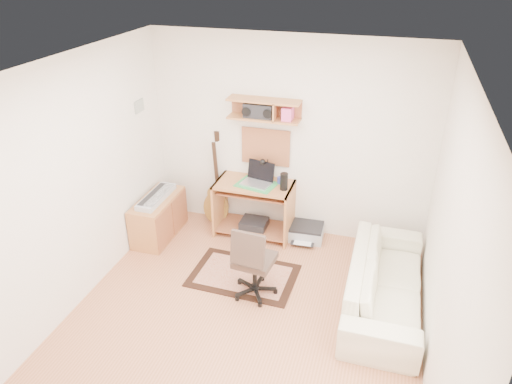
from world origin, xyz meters
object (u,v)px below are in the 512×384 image
(desk, at_px, (254,209))
(cabinet, at_px, (159,217))
(task_chair, at_px, (255,260))
(sofa, at_px, (386,275))
(printer, at_px, (305,232))

(desk, height_order, cabinet, desk)
(task_chair, height_order, sofa, task_chair)
(desk, xyz_separation_m, task_chair, (0.38, -1.20, 0.08))
(cabinet, relative_size, printer, 1.89)
(task_chair, bearing_deg, cabinet, 158.60)
(task_chair, xyz_separation_m, printer, (0.31, 1.29, -0.37))
(task_chair, bearing_deg, printer, 81.61)
(sofa, bearing_deg, cabinet, 79.61)
(cabinet, xyz_separation_m, printer, (1.89, 0.50, -0.19))
(cabinet, bearing_deg, printer, 14.81)
(sofa, bearing_deg, desk, 61.50)
(printer, bearing_deg, sofa, -47.17)
(desk, bearing_deg, sofa, -28.50)
(printer, relative_size, sofa, 0.25)
(desk, distance_m, printer, 0.75)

